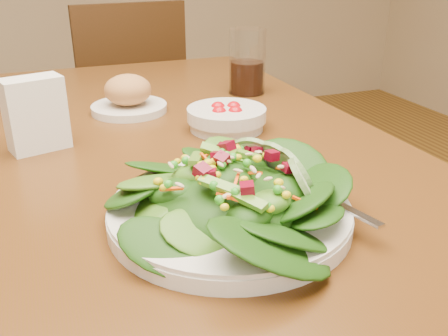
% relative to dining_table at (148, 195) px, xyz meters
% --- Properties ---
extents(dining_table, '(0.90, 1.40, 0.75)m').
position_rel_dining_table_xyz_m(dining_table, '(0.00, 0.00, 0.00)').
color(dining_table, '#4C2611').
rests_on(dining_table, ground_plane).
extents(chair_far, '(0.45, 0.46, 0.91)m').
position_rel_dining_table_xyz_m(chair_far, '(0.15, 1.06, -0.17)').
color(chair_far, black).
rests_on(chair_far, ground_plane).
extents(salad_plate, '(0.31, 0.31, 0.09)m').
position_rel_dining_table_xyz_m(salad_plate, '(0.05, -0.31, 0.13)').
color(salad_plate, silver).
rests_on(salad_plate, dining_table).
extents(bread_plate, '(0.16, 0.16, 0.08)m').
position_rel_dining_table_xyz_m(bread_plate, '(0.01, 0.21, 0.13)').
color(bread_plate, silver).
rests_on(bread_plate, dining_table).
extents(tomato_bowl, '(0.15, 0.15, 0.05)m').
position_rel_dining_table_xyz_m(tomato_bowl, '(0.17, 0.03, 0.12)').
color(tomato_bowl, silver).
rests_on(tomato_bowl, dining_table).
extents(drinking_glass, '(0.09, 0.09, 0.15)m').
position_rel_dining_table_xyz_m(drinking_glass, '(0.31, 0.26, 0.17)').
color(drinking_glass, silver).
rests_on(drinking_glass, dining_table).
extents(napkin_holder, '(0.11, 0.08, 0.13)m').
position_rel_dining_table_xyz_m(napkin_holder, '(-0.18, 0.05, 0.17)').
color(napkin_holder, white).
rests_on(napkin_holder, dining_table).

